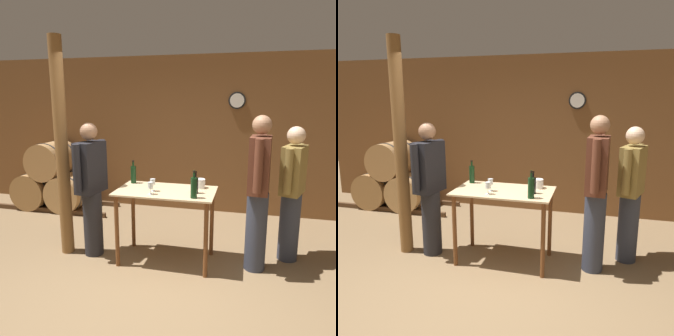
# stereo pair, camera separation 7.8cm
# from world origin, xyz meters

# --- Properties ---
(ground_plane) EXTENTS (14.00, 14.00, 0.00)m
(ground_plane) POSITION_xyz_m (0.00, 0.00, 0.00)
(ground_plane) COLOR brown
(back_wall) EXTENTS (8.40, 0.08, 2.70)m
(back_wall) POSITION_xyz_m (0.00, 2.87, 1.35)
(back_wall) COLOR brown
(back_wall) RESTS_ON ground_plane
(barrel_rack) EXTENTS (2.29, 0.75, 1.23)m
(barrel_rack) POSITION_xyz_m (-2.53, 2.35, 0.50)
(barrel_rack) COLOR #4C331E
(barrel_rack) RESTS_ON ground_plane
(tasting_table) EXTENTS (1.17, 0.68, 0.90)m
(tasting_table) POSITION_xyz_m (-0.02, 0.86, 0.73)
(tasting_table) COLOR #D1B284
(tasting_table) RESTS_ON ground_plane
(wooden_post) EXTENTS (0.16, 0.16, 2.70)m
(wooden_post) POSITION_xyz_m (-1.33, 0.78, 1.35)
(wooden_post) COLOR brown
(wooden_post) RESTS_ON ground_plane
(wine_bottle_far_left) EXTENTS (0.07, 0.07, 0.30)m
(wine_bottle_far_left) POSITION_xyz_m (-0.51, 1.09, 1.02)
(wine_bottle_far_left) COLOR black
(wine_bottle_far_left) RESTS_ON tasting_table
(wine_bottle_left) EXTENTS (0.07, 0.07, 0.26)m
(wine_bottle_left) POSITION_xyz_m (0.34, 0.83, 1.00)
(wine_bottle_left) COLOR black
(wine_bottle_left) RESTS_ON tasting_table
(wine_bottle_center) EXTENTS (0.07, 0.07, 0.31)m
(wine_bottle_center) POSITION_xyz_m (0.35, 0.63, 1.02)
(wine_bottle_center) COLOR black
(wine_bottle_center) RESTS_ON tasting_table
(wine_glass_near_left) EXTENTS (0.06, 0.06, 0.15)m
(wine_glass_near_left) POSITION_xyz_m (-0.16, 0.79, 1.01)
(wine_glass_near_left) COLOR silver
(wine_glass_near_left) RESTS_ON tasting_table
(wine_glass_near_center) EXTENTS (0.06, 0.06, 0.14)m
(wine_glass_near_center) POSITION_xyz_m (-0.15, 0.66, 1.00)
(wine_glass_near_center) COLOR silver
(wine_glass_near_center) RESTS_ON tasting_table
(ice_bucket) EXTENTS (0.13, 0.13, 0.11)m
(ice_bucket) POSITION_xyz_m (0.36, 1.06, 0.96)
(ice_bucket) COLOR white
(ice_bucket) RESTS_ON tasting_table
(person_host) EXTENTS (0.34, 0.56, 1.66)m
(person_host) POSITION_xyz_m (1.44, 1.27, 0.88)
(person_host) COLOR #333847
(person_host) RESTS_ON ground_plane
(person_visitor_with_scarf) EXTENTS (0.25, 0.59, 1.80)m
(person_visitor_with_scarf) POSITION_xyz_m (1.04, 0.92, 0.96)
(person_visitor_with_scarf) COLOR #333847
(person_visitor_with_scarf) RESTS_ON ground_plane
(person_visitor_bearded) EXTENTS (0.29, 0.58, 1.69)m
(person_visitor_bearded) POSITION_xyz_m (-0.97, 0.81, 0.89)
(person_visitor_bearded) COLOR #232328
(person_visitor_bearded) RESTS_ON ground_plane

